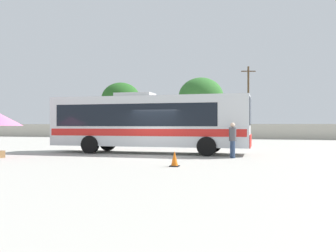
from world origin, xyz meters
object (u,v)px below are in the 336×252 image
utility_pole_near (248,101)px  traffic_cone_on_apron (175,159)px  roadside_tree_left (121,99)px  attendant_by_bus_door (233,138)px  coach_bus_silver_red (147,121)px  roadside_tree_midleft (201,97)px  parked_car_second_silver (153,133)px  parked_car_leftmost_dark_blue (109,132)px

utility_pole_near → traffic_cone_on_apron: size_ratio=14.00×
roadside_tree_left → traffic_cone_on_apron: roadside_tree_left is taller
roadside_tree_left → traffic_cone_on_apron: (17.30, -34.75, -5.16)m
attendant_by_bus_door → coach_bus_silver_red: bearing=160.5°
roadside_tree_left → traffic_cone_on_apron: bearing=-63.5°
roadside_tree_midleft → utility_pole_near: bearing=-0.3°
coach_bus_silver_red → parked_car_second_silver: size_ratio=2.71×
parked_car_leftmost_dark_blue → roadside_tree_left: (-2.49, 9.23, 4.67)m
utility_pole_near → traffic_cone_on_apron: (-1.22, -31.67, -4.36)m
parked_car_second_silver → roadside_tree_midleft: 9.00m
coach_bus_silver_red → parked_car_leftmost_dark_blue: size_ratio=2.58×
parked_car_second_silver → roadside_tree_left: roadside_tree_left is taller
coach_bus_silver_red → attendant_by_bus_door: bearing=-19.5°
coach_bus_silver_red → parked_car_second_silver: bearing=107.3°
roadside_tree_left → roadside_tree_midleft: bearing=-13.7°
parked_car_leftmost_dark_blue → roadside_tree_left: bearing=105.1°
roadside_tree_midleft → parked_car_leftmost_dark_blue: bearing=-148.3°
coach_bus_silver_red → parked_car_leftmost_dark_blue: coach_bus_silver_red is taller
roadside_tree_left → roadside_tree_midleft: 12.88m
traffic_cone_on_apron → parked_car_second_silver: bearing=110.1°
coach_bus_silver_red → utility_pole_near: (4.51, 25.58, 2.78)m
parked_car_second_silver → utility_pole_near: utility_pole_near is taller
parked_car_second_silver → roadside_tree_midleft: bearing=54.8°
parked_car_second_silver → roadside_tree_left: (-8.03, 9.38, 4.70)m
parked_car_leftmost_dark_blue → attendant_by_bus_door: bearing=-51.8°
roadside_tree_left → roadside_tree_midleft: size_ratio=1.01×
parked_car_leftmost_dark_blue → parked_car_second_silver: parked_car_leftmost_dark_blue is taller
coach_bus_silver_red → traffic_cone_on_apron: coach_bus_silver_red is taller
parked_car_second_silver → roadside_tree_left: bearing=130.6°
utility_pole_near → roadside_tree_midleft: 6.05m
attendant_by_bus_door → roadside_tree_left: size_ratio=0.22×
coach_bus_silver_red → parked_car_leftmost_dark_blue: bearing=120.7°
parked_car_leftmost_dark_blue → parked_car_second_silver: bearing=-1.6°
parked_car_second_silver → traffic_cone_on_apron: (9.26, -25.36, -0.46)m
attendant_by_bus_door → traffic_cone_on_apron: attendant_by_bus_door is taller
coach_bus_silver_red → attendant_by_bus_door: coach_bus_silver_red is taller
attendant_by_bus_door → traffic_cone_on_apron: bearing=-113.7°
attendant_by_bus_door → traffic_cone_on_apron: 4.72m
traffic_cone_on_apron → parked_car_leftmost_dark_blue: bearing=120.1°
coach_bus_silver_red → utility_pole_near: utility_pole_near is taller
attendant_by_bus_door → utility_pole_near: size_ratio=0.20×
coach_bus_silver_red → utility_pole_near: size_ratio=1.30×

